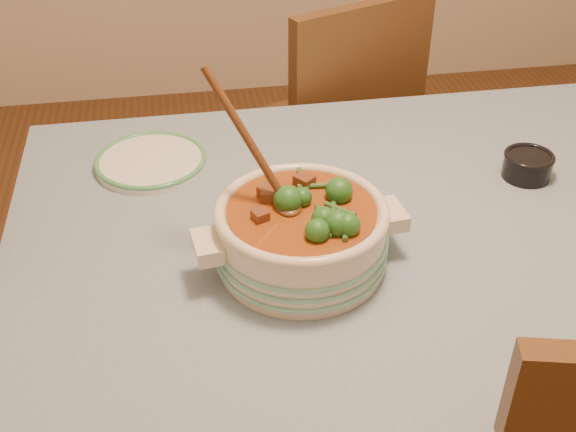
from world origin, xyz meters
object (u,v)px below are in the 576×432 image
Objects in this scene: chair_far at (335,127)px; dining_table at (423,254)px; white_plate at (151,161)px; condiment_bowl at (528,164)px; stew_casserole at (301,230)px.

dining_table is at bearing 68.58° from chair_far.
dining_table is 0.79m from chair_far.
dining_table is at bearing -28.74° from white_plate.
dining_table is 0.31m from condiment_bowl.
dining_table is at bearing 19.46° from stew_casserole.
condiment_bowl is (0.81, -0.19, 0.02)m from white_plate.
chair_far is at bearing 41.78° from white_plate.
dining_table is 6.14× the size of white_plate.
white_plate is at bearing 151.26° from dining_table.
stew_casserole is at bearing 50.78° from chair_far.
white_plate is at bearing 167.07° from condiment_bowl.
condiment_bowl is at bearing 21.55° from stew_casserole.
chair_far reaches higher than white_plate.
chair_far is (0.54, 0.48, -0.22)m from white_plate.
chair_far reaches higher than dining_table.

